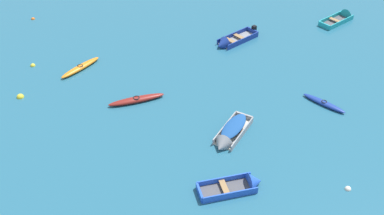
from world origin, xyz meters
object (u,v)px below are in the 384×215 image
kayak_maroon_near_right (136,100)px  mooring_buoy_near_foreground (33,19)px  rowboat_turquoise_far_left (343,17)px  rowboat_deep_blue_near_left (230,42)px  kayak_orange_distant_center (80,67)px  rowboat_grey_back_row_center (229,135)px  mooring_buoy_midfield (348,189)px  mooring_buoy_between_boats_right (20,97)px  mooring_buoy_trailing (33,66)px  rowboat_blue_far_back (243,185)px  kayak_deep_blue_midfield_left (324,103)px

kayak_maroon_near_right → mooring_buoy_near_foreground: 15.24m
rowboat_turquoise_far_left → rowboat_deep_blue_near_left: rowboat_deep_blue_near_left is taller
kayak_orange_distant_center → rowboat_grey_back_row_center: (9.03, -8.46, 0.14)m
mooring_buoy_midfield → mooring_buoy_near_foreground: size_ratio=1.03×
rowboat_grey_back_row_center → mooring_buoy_between_boats_right: (-12.60, 5.48, -0.30)m
rowboat_turquoise_far_left → rowboat_grey_back_row_center: 18.50m
rowboat_grey_back_row_center → kayak_maroon_near_right: bearing=141.3°
kayak_orange_distant_center → rowboat_deep_blue_near_left: bearing=12.3°
kayak_orange_distant_center → mooring_buoy_trailing: size_ratio=8.18×
rowboat_turquoise_far_left → mooring_buoy_near_foreground: bearing=173.7°
kayak_orange_distant_center → mooring_buoy_near_foreground: (-4.60, 8.41, -0.16)m
kayak_orange_distant_center → mooring_buoy_near_foreground: 9.58m
rowboat_blue_far_back → rowboat_deep_blue_near_left: rowboat_deep_blue_near_left is taller
rowboat_grey_back_row_center → mooring_buoy_trailing: 15.53m
mooring_buoy_between_boats_right → mooring_buoy_near_foreground: 11.44m
rowboat_grey_back_row_center → mooring_buoy_trailing: rowboat_grey_back_row_center is taller
mooring_buoy_between_boats_right → rowboat_blue_far_back: bearing=-36.3°
rowboat_blue_far_back → kayak_maroon_near_right: rowboat_blue_far_back is taller
rowboat_grey_back_row_center → rowboat_deep_blue_near_left: 11.03m
kayak_orange_distant_center → rowboat_deep_blue_near_left: rowboat_deep_blue_near_left is taller
kayak_maroon_near_right → rowboat_blue_far_back: bearing=-56.8°
rowboat_blue_far_back → rowboat_deep_blue_near_left: bearing=82.4°
kayak_deep_blue_midfield_left → rowboat_deep_blue_near_left: size_ratio=0.68×
mooring_buoy_between_boats_right → mooring_buoy_trailing: bearing=87.5°
kayak_orange_distant_center → rowboat_deep_blue_near_left: 11.25m
mooring_buoy_midfield → mooring_buoy_near_foreground: (-18.88, 21.37, 0.00)m
mooring_buoy_midfield → rowboat_deep_blue_near_left: bearing=102.1°
rowboat_turquoise_far_left → kayak_maroon_near_right: bearing=-150.3°
mooring_buoy_near_foreground → kayak_orange_distant_center: bearing=-61.3°
rowboat_turquoise_far_left → mooring_buoy_between_boats_right: size_ratio=7.83×
rowboat_grey_back_row_center → mooring_buoy_near_foreground: size_ratio=11.17×
rowboat_grey_back_row_center → kayak_deep_blue_midfield_left: bearing=21.6°
rowboat_blue_far_back → mooring_buoy_midfield: bearing=-7.7°
kayak_deep_blue_midfield_left → kayak_orange_distant_center: size_ratio=0.89×
rowboat_blue_far_back → rowboat_grey_back_row_center: 3.79m
kayak_maroon_near_right → rowboat_turquoise_far_left: bearing=29.7°
kayak_deep_blue_midfield_left → mooring_buoy_near_foreground: bearing=144.5°
rowboat_deep_blue_near_left → mooring_buoy_near_foreground: rowboat_deep_blue_near_left is taller
mooring_buoy_near_foreground → kayak_maroon_near_right: bearing=-56.4°
kayak_deep_blue_midfield_left → rowboat_blue_far_back: (-6.43, -6.33, 0.04)m
kayak_deep_blue_midfield_left → kayak_orange_distant_center: (-15.47, 5.92, 0.02)m
mooring_buoy_midfield → kayak_maroon_near_right: bearing=140.3°
rowboat_turquoise_far_left → kayak_maroon_near_right: rowboat_turquoise_far_left is taller
rowboat_grey_back_row_center → mooring_buoy_trailing: size_ratio=9.90×
kayak_maroon_near_right → rowboat_grey_back_row_center: size_ratio=1.05×
rowboat_blue_far_back → kayak_orange_distant_center: rowboat_blue_far_back is taller
kayak_deep_blue_midfield_left → rowboat_grey_back_row_center: bearing=-158.4°
kayak_maroon_near_right → rowboat_deep_blue_near_left: (7.16, 6.68, 0.03)m
mooring_buoy_trailing → mooring_buoy_between_boats_right: 3.82m
kayak_orange_distant_center → rowboat_grey_back_row_center: size_ratio=0.83×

